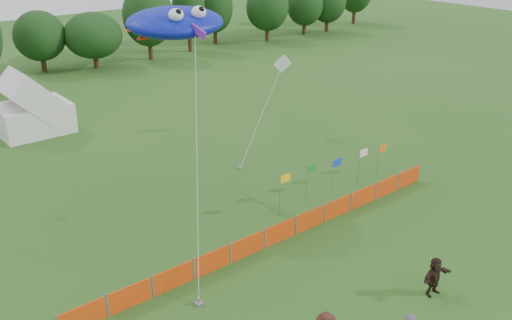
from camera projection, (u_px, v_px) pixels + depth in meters
treeline at (5, 37)px, 52.76m from camera, size 104.57×8.78×8.36m
tent_right at (32, 109)px, 40.86m from camera, size 4.96×3.97×3.50m
barrier_fence at (280, 232)px, 27.44m from camera, size 21.90×0.06×1.00m
flag_row at (334, 170)px, 31.95m from camera, size 8.73×0.24×2.22m
spectator_f at (435, 276)px, 23.47m from camera, size 1.64×0.64×1.73m
stingray_kite at (173, 22)px, 28.30m from camera, size 7.43×15.34×10.63m
small_kite_white at (274, 85)px, 38.85m from camera, size 7.32×3.76×5.71m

